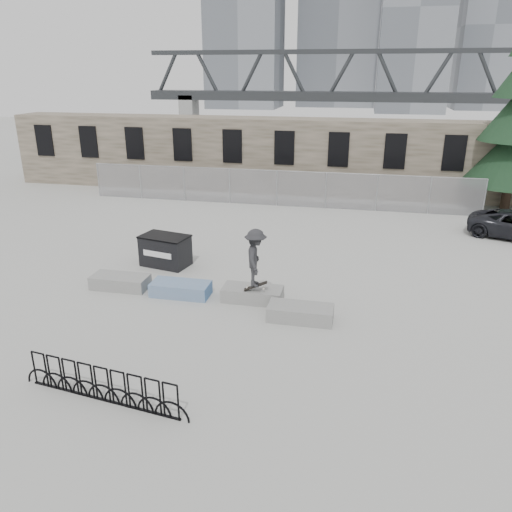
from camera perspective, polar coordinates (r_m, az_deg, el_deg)
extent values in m
plane|color=#AFAFAA|center=(17.12, -4.85, -4.64)|extent=(120.00, 120.00, 0.00)
cube|color=brown|center=(31.79, 3.60, 11.39)|extent=(36.00, 2.50, 4.50)
cube|color=black|center=(36.49, -23.02, 12.06)|extent=(1.20, 0.12, 2.00)
cube|color=black|center=(34.78, -18.57, 12.26)|extent=(1.20, 0.12, 2.00)
cube|color=black|center=(33.29, -13.69, 12.41)|extent=(1.20, 0.12, 2.00)
cube|color=black|center=(32.06, -8.39, 12.47)|extent=(1.20, 0.12, 2.00)
cube|color=black|center=(31.10, -2.71, 12.42)|extent=(1.20, 0.12, 2.00)
cube|color=black|center=(30.45, 3.26, 12.23)|extent=(1.20, 0.12, 2.00)
cube|color=black|center=(30.13, 9.41, 11.91)|extent=(1.20, 0.12, 2.00)
cube|color=black|center=(30.15, 15.61, 11.45)|extent=(1.20, 0.12, 2.00)
cube|color=black|center=(30.50, 21.71, 10.87)|extent=(1.20, 0.12, 2.00)
cylinder|color=gray|center=(32.08, -17.58, 8.30)|extent=(0.06, 0.06, 2.00)
cylinder|color=gray|center=(30.83, -13.06, 8.26)|extent=(0.06, 0.06, 2.00)
cylinder|color=gray|center=(29.78, -8.20, 8.16)|extent=(0.06, 0.06, 2.00)
cylinder|color=gray|center=(28.96, -3.03, 7.99)|extent=(0.06, 0.06, 2.00)
cylinder|color=gray|center=(28.39, 2.39, 7.74)|extent=(0.06, 0.06, 2.00)
cylinder|color=gray|center=(28.07, 7.98, 7.42)|extent=(0.06, 0.06, 2.00)
cylinder|color=gray|center=(28.02, 13.63, 7.02)|extent=(0.06, 0.06, 2.00)
cylinder|color=gray|center=(28.24, 19.23, 6.55)|extent=(0.06, 0.06, 2.00)
cylinder|color=gray|center=(28.72, 24.69, 6.04)|extent=(0.06, 0.06, 2.00)
cube|color=#99999E|center=(28.39, 2.39, 7.74)|extent=(22.00, 0.02, 2.00)
cylinder|color=gray|center=(28.18, 2.42, 9.73)|extent=(22.00, 0.04, 0.04)
cube|color=gray|center=(18.27, -15.25, -2.86)|extent=(2.00, 0.90, 0.46)
cube|color=#2D471E|center=(18.21, -15.30, -2.37)|extent=(1.76, 0.66, 0.10)
cube|color=#396AAD|center=(17.27, -8.59, -3.74)|extent=(2.00, 0.90, 0.46)
cube|color=#2D471E|center=(17.20, -8.62, -3.22)|extent=(1.76, 0.66, 0.10)
cube|color=gray|center=(16.70, -0.40, -4.36)|extent=(2.00, 0.90, 0.46)
cube|color=#2D471E|center=(16.63, -0.41, -3.83)|extent=(1.76, 0.66, 0.10)
cube|color=gray|center=(15.51, 5.11, -6.49)|extent=(2.00, 0.90, 0.46)
cube|color=#2D471E|center=(15.44, 5.13, -5.92)|extent=(1.76, 0.66, 0.10)
cube|color=black|center=(19.88, -10.31, 0.56)|extent=(1.99, 1.44, 1.17)
cube|color=black|center=(19.68, -10.42, 2.21)|extent=(2.05, 1.49, 0.05)
cube|color=white|center=(19.43, -11.24, 0.17)|extent=(1.24, 0.28, 0.23)
cube|color=black|center=(12.63, -16.96, -15.45)|extent=(4.02, 0.65, 0.04)
torus|color=black|center=(13.45, -23.44, -11.76)|extent=(0.89, 0.18, 0.89)
torus|color=black|center=(13.17, -21.98, -12.26)|extent=(0.89, 0.18, 0.89)
torus|color=black|center=(12.90, -20.45, -12.77)|extent=(0.89, 0.18, 0.89)
torus|color=black|center=(12.63, -18.85, -13.30)|extent=(0.89, 0.18, 0.89)
torus|color=black|center=(12.38, -17.17, -13.83)|extent=(0.89, 0.18, 0.89)
torus|color=black|center=(12.15, -15.42, -14.38)|extent=(0.89, 0.18, 0.89)
torus|color=black|center=(11.92, -13.60, -14.93)|extent=(0.89, 0.18, 0.89)
torus|color=black|center=(11.71, -11.69, -15.49)|extent=(0.89, 0.18, 0.89)
torus|color=black|center=(11.51, -9.70, -16.05)|extent=(0.89, 0.18, 0.89)
cylinder|color=#38281E|center=(31.01, 26.84, 7.02)|extent=(0.50, 0.50, 2.38)
cube|color=slate|center=(100.55, 17.96, 25.14)|extent=(12.00, 12.00, 34.00)
cube|color=slate|center=(112.13, 25.08, 22.69)|extent=(10.00, 10.00, 30.00)
cube|color=#2D3033|center=(70.08, 17.22, 16.95)|extent=(70.00, 3.00, 1.20)
cube|color=#2D3033|center=(70.04, 17.72, 21.43)|extent=(70.00, 0.60, 0.60)
cube|color=gray|center=(74.21, -7.66, 16.24)|extent=(2.00, 3.00, 4.00)
imported|color=#2A2A2C|center=(15.93, -0.05, -0.21)|extent=(0.91, 1.33, 1.90)
cube|color=black|center=(16.30, -0.05, -3.44)|extent=(0.78, 0.30, 0.32)
cylinder|color=beige|center=(16.31, -1.06, -3.61)|extent=(0.06, 0.03, 0.06)
cylinder|color=beige|center=(16.44, -0.95, -3.42)|extent=(0.06, 0.03, 0.06)
cylinder|color=beige|center=(16.21, 0.87, -3.78)|extent=(0.06, 0.03, 0.06)
cylinder|color=beige|center=(16.33, 0.97, -3.58)|extent=(0.06, 0.03, 0.06)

